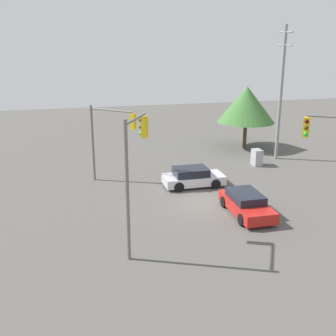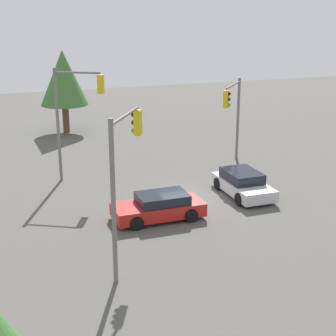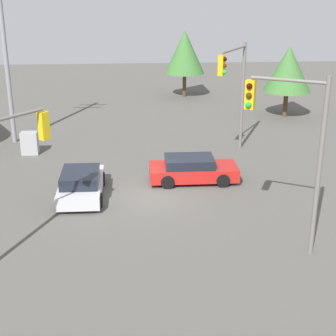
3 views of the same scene
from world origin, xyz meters
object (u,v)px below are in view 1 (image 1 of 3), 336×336
object	(u,v)px
traffic_signal_cross	(110,131)
traffic_signal_aux	(134,162)
sedan_silver	(193,177)
sedan_red	(246,204)
electrical_cabinet	(257,157)

from	to	relation	value
traffic_signal_cross	traffic_signal_aux	size ratio (longest dim) A/B	0.82
sedan_silver	traffic_signal_cross	distance (m)	6.62
sedan_red	traffic_signal_cross	world-z (taller)	traffic_signal_cross
sedan_silver	electrical_cabinet	xyz separation A→B (m)	(-3.55, 6.55, 0.02)
sedan_red	traffic_signal_aux	bearing A→B (deg)	20.96
sedan_red	traffic_signal_aux	distance (m)	8.48
traffic_signal_cross	traffic_signal_aux	xyz separation A→B (m)	(10.19, 0.03, 0.71)
sedan_red	traffic_signal_cross	distance (m)	10.78
sedan_silver	traffic_signal_aux	size ratio (longest dim) A/B	0.63
sedan_silver	sedan_red	distance (m)	5.68
sedan_silver	traffic_signal_aux	distance (m)	10.52
sedan_silver	traffic_signal_cross	bearing A→B (deg)	-110.51
sedan_red	electrical_cabinet	distance (m)	10.26
traffic_signal_cross	electrical_cabinet	world-z (taller)	traffic_signal_cross
sedan_silver	traffic_signal_aux	bearing A→B (deg)	-33.65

